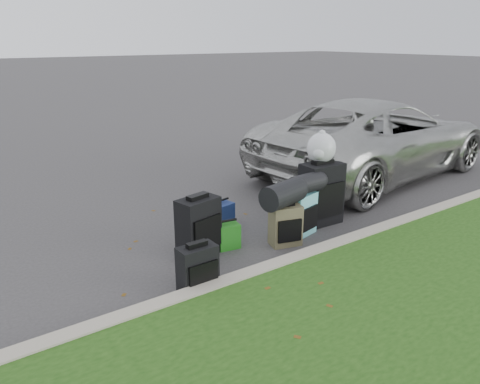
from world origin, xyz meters
TOP-DOWN VIEW (x-y plane):
  - ground at (0.00, 0.00)m, footprint 120.00×120.00m
  - curb at (0.00, -1.00)m, footprint 120.00×0.18m
  - suv at (3.52, 1.01)m, footprint 5.27×2.81m
  - suitcase_small_black at (-1.33, -0.80)m, footprint 0.39×0.22m
  - suitcase_large_black_left at (-0.89, -0.08)m, footprint 0.53×0.38m
  - suitcase_olive at (0.12, -0.46)m, footprint 0.42×0.32m
  - suitcase_teal at (0.50, -0.33)m, footprint 0.43×0.31m
  - suitcase_large_black_right at (0.98, -0.19)m, footprint 0.58×0.37m
  - tote_green at (-0.51, -0.12)m, footprint 0.31×0.26m
  - tote_navy at (-0.22, 0.48)m, footprint 0.35×0.30m
  - duffel_left at (0.08, -0.45)m, footprint 0.62×0.42m
  - duffel_right at (0.56, -0.34)m, footprint 0.46×0.28m
  - trash_bag at (1.00, -0.13)m, footprint 0.40×0.40m

SIDE VIEW (x-z plane):
  - ground at x=0.00m, z-range 0.00..0.00m
  - curb at x=0.00m, z-range 0.00..0.15m
  - tote_green at x=-0.51m, z-range 0.00..0.31m
  - tote_navy at x=-0.22m, z-range 0.00..0.33m
  - suitcase_small_black at x=-1.33m, z-range 0.00..0.49m
  - suitcase_olive at x=0.12m, z-range 0.00..0.51m
  - suitcase_teal at x=0.50m, z-range 0.00..0.56m
  - suitcase_large_black_left at x=-0.89m, z-range 0.00..0.70m
  - suitcase_large_black_right at x=0.98m, z-range 0.00..0.85m
  - duffel_left at x=0.08m, z-range 0.51..0.82m
  - duffel_right at x=0.56m, z-range 0.56..0.81m
  - suv at x=3.52m, z-range 0.00..1.41m
  - trash_bag at x=1.00m, z-range 0.85..1.25m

